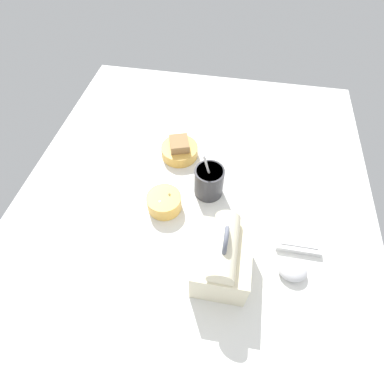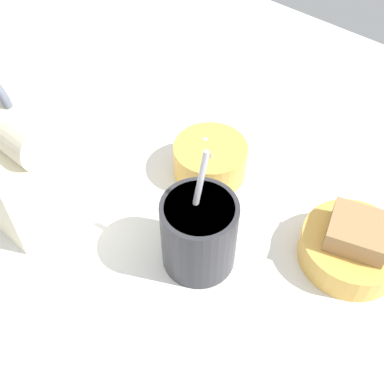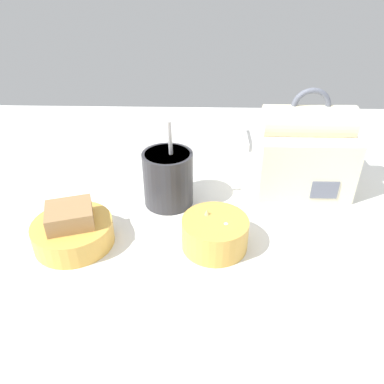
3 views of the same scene
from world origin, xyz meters
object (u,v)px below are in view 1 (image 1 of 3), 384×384
Objects in this scene: bento_bowl_sandwich at (180,150)px; lunch_bag at (222,258)px; computer_mouse at (293,270)px; soup_cup at (209,181)px; bento_bowl_snacks at (164,202)px; keyboard at (297,201)px.

lunch_bag is at bearing 25.73° from bento_bowl_sandwich.
soup_cup is at bearing -131.92° from computer_mouse.
lunch_bag reaches higher than bento_bowl_snacks.
computer_mouse is (36.74, 37.36, -0.87)cm from bento_bowl_sandwich.
bento_bowl_sandwich is at bearing -154.27° from lunch_bag.
keyboard is 41.63cm from bento_bowl_sandwich.
bento_bowl_sandwich is 1.22× the size of bento_bowl_snacks.
bento_bowl_sandwich is at bearing -139.28° from soup_cup.
lunch_bag reaches higher than computer_mouse.
soup_cup is at bearing -89.50° from keyboard.
computer_mouse is at bearing 97.31° from lunch_bag.
bento_bowl_snacks is at bearing -56.20° from soup_cup.
keyboard is 33.12cm from lunch_bag.
keyboard is 1.76× the size of lunch_bag.
soup_cup reaches higher than keyboard.
bento_bowl_snacks is at bearing -0.15° from bento_bowl_sandwich.
lunch_bag is 25.82cm from bento_bowl_snacks.
bento_bowl_snacks is (22.15, -0.06, 0.11)cm from bento_bowl_sandwich.
lunch_bag is at bearing -38.85° from keyboard.
keyboard is 4.64× the size of computer_mouse.
computer_mouse is (-2.38, 18.52, -5.65)cm from lunch_bag.
soup_cup reaches higher than bento_bowl_sandwich.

